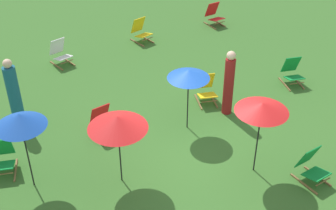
% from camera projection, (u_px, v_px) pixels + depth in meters
% --- Properties ---
extents(ground_plane, '(40.00, 40.00, 0.00)m').
position_uv_depth(ground_plane, '(191.00, 147.00, 11.07)').
color(ground_plane, '#386B28').
extents(deckchair_2, '(0.64, 0.85, 0.83)m').
position_uv_depth(deckchair_2, '(141.00, 31.00, 15.69)').
color(deckchair_2, olive).
rests_on(deckchair_2, ground).
extents(deckchair_3, '(0.67, 0.86, 0.83)m').
position_uv_depth(deckchair_3, '(206.00, 89.00, 12.55)').
color(deckchair_3, olive).
rests_on(deckchair_3, ground).
extents(deckchair_4, '(0.56, 0.81, 0.83)m').
position_uv_depth(deckchair_4, '(312.00, 167.00, 9.91)').
color(deckchair_4, olive).
rests_on(deckchair_4, ground).
extents(deckchair_5, '(0.67, 0.86, 0.83)m').
position_uv_depth(deckchair_5, '(3.00, 158.00, 10.16)').
color(deckchair_5, olive).
rests_on(deckchair_5, ground).
extents(deckchair_7, '(0.64, 0.85, 0.83)m').
position_uv_depth(deckchair_7, '(292.00, 72.00, 13.34)').
color(deckchair_7, olive).
rests_on(deckchair_7, ground).
extents(deckchair_8, '(0.65, 0.86, 0.83)m').
position_uv_depth(deckchair_8, '(60.00, 53.00, 14.34)').
color(deckchair_8, olive).
rests_on(deckchair_8, ground).
extents(deckchair_10, '(0.53, 0.79, 0.83)m').
position_uv_depth(deckchair_10, '(214.00, 15.00, 16.85)').
color(deckchair_10, olive).
rests_on(deckchair_10, ground).
extents(deckchair_11, '(0.59, 0.83, 0.83)m').
position_uv_depth(deckchair_11, '(103.00, 123.00, 11.26)').
color(deckchair_11, olive).
rests_on(deckchair_11, ground).
extents(umbrella_0, '(1.25, 1.25, 1.71)m').
position_uv_depth(umbrella_0, '(118.00, 122.00, 9.23)').
color(umbrella_0, black).
rests_on(umbrella_0, ground).
extents(umbrella_1, '(1.03, 1.03, 1.67)m').
position_uv_depth(umbrella_1, '(189.00, 74.00, 10.86)').
color(umbrella_1, black).
rests_on(umbrella_1, ground).
extents(umbrella_2, '(1.04, 1.04, 1.88)m').
position_uv_depth(umbrella_2, '(20.00, 120.00, 9.01)').
color(umbrella_2, black).
rests_on(umbrella_2, ground).
extents(umbrella_3, '(1.14, 1.14, 1.82)m').
position_uv_depth(umbrella_3, '(262.00, 107.00, 9.42)').
color(umbrella_3, black).
rests_on(umbrella_3, ground).
extents(person_0, '(0.43, 0.43, 1.88)m').
position_uv_depth(person_0, '(14.00, 95.00, 11.35)').
color(person_0, '#195972').
rests_on(person_0, ground).
extents(person_1, '(0.36, 0.36, 1.82)m').
position_uv_depth(person_1, '(229.00, 84.00, 11.79)').
color(person_1, maroon).
rests_on(person_1, ground).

